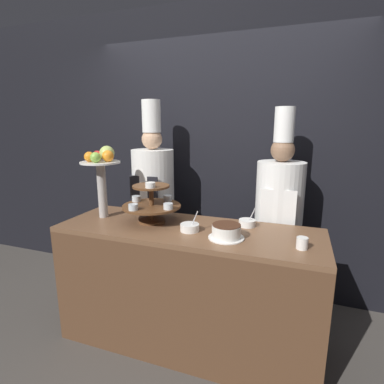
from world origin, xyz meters
name	(u,v)px	position (x,y,z in m)	size (l,w,h in m)	color
ground_plane	(172,370)	(0.00, 0.00, 0.00)	(14.00, 14.00, 0.00)	#47423D
wall_back	(221,154)	(0.00, 1.28, 1.40)	(10.00, 0.06, 2.80)	black
buffet_counter	(188,286)	(0.00, 0.33, 0.47)	(1.94, 0.65, 0.94)	brown
tiered_stand	(151,203)	(-0.31, 0.37, 1.10)	(0.45, 0.45, 0.33)	brown
fruit_pedestal	(102,167)	(-0.74, 0.36, 1.36)	(0.31, 0.31, 0.58)	#B2ADA8
cake_round	(226,232)	(0.32, 0.23, 0.99)	(0.24, 0.24, 0.10)	white
cup_white	(302,243)	(0.79, 0.21, 0.98)	(0.07, 0.07, 0.07)	white
serving_bowl_near	(190,227)	(0.04, 0.27, 0.97)	(0.14, 0.14, 0.15)	white
serving_bowl_far	(247,223)	(0.41, 0.52, 0.97)	(0.12, 0.12, 0.15)	white
chef_left	(154,196)	(-0.56, 0.90, 1.01)	(0.40, 0.40, 1.91)	#28282D
chef_center_left	(279,212)	(0.61, 0.90, 0.96)	(0.39, 0.39, 1.82)	#38332D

